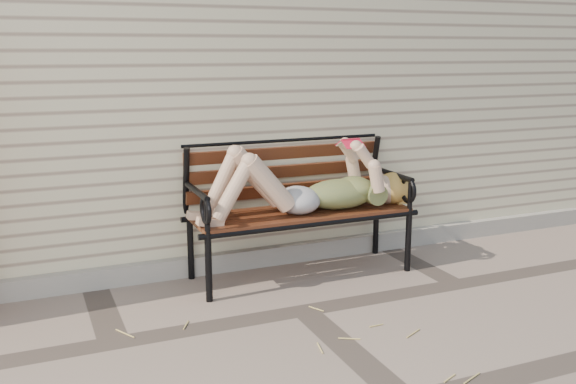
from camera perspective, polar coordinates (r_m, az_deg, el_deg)
name	(u,v)px	position (r m, az deg, el deg)	size (l,w,h in m)	color
ground	(304,310)	(4.39, 1.47, -10.48)	(80.00, 80.00, 0.00)	gray
house_wall	(187,70)	(6.88, -9.01, 10.63)	(8.00, 4.00, 3.00)	beige
foundation_strip	(255,258)	(5.20, -2.96, -5.84)	(8.00, 0.10, 0.15)	#A6A096
garden_bench	(295,188)	(4.96, 0.67, 0.36)	(1.84, 0.73, 1.19)	black
reading_woman	(305,186)	(4.83, 1.53, 0.50)	(1.74, 0.39, 0.55)	#093743
straw_scatter	(171,382)	(3.57, -10.39, -16.29)	(2.94, 1.60, 0.01)	#D3BB67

